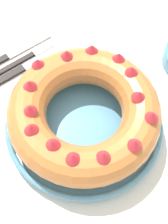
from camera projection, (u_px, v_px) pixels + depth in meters
name	position (u px, v px, depth m)	size (l,w,h in m)	color
ground_plane	(84.00, 209.00, 1.32)	(8.00, 8.00, 0.00)	gray
dining_table	(84.00, 153.00, 0.76)	(1.19, 1.00, 0.74)	silver
serving_dish	(84.00, 124.00, 0.67)	(0.34, 0.34, 0.03)	#518EB2
bundt_cake	(84.00, 112.00, 0.62)	(0.31, 0.31, 0.10)	#C67538
fork	(24.00, 59.00, 0.77)	(0.02, 0.20, 0.01)	black
serving_knife	(6.00, 57.00, 0.77)	(0.02, 0.22, 0.01)	black
cake_knife	(23.00, 69.00, 0.76)	(0.02, 0.19, 0.01)	black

